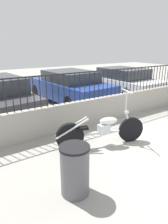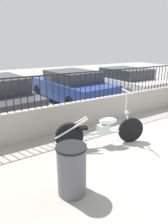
% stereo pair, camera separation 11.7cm
% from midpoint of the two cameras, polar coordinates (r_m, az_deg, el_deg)
% --- Properties ---
extents(low_wall, '(10.03, 0.18, 0.81)m').
position_cam_midpoint_polar(low_wall, '(6.64, 6.55, 1.14)').
color(low_wall, '#9E998E').
rests_on(low_wall, ground_plane).
extents(fence_railing, '(10.03, 0.04, 0.85)m').
position_cam_midpoint_polar(fence_railing, '(6.42, 6.86, 9.33)').
color(fence_railing, black).
rests_on(fence_railing, low_wall).
extents(motorcycle_silver, '(2.17, 0.90, 1.36)m').
position_cam_midpoint_polar(motorcycle_silver, '(4.86, 3.14, -5.30)').
color(motorcycle_silver, black).
rests_on(motorcycle_silver, ground_plane).
extents(trash_bin, '(0.49, 0.49, 0.87)m').
position_cam_midpoint_polar(trash_bin, '(3.38, -3.66, -16.22)').
color(trash_bin, '#56565B').
rests_on(trash_bin, ground_plane).
extents(car_blue, '(2.18, 4.63, 1.36)m').
position_cam_midpoint_polar(car_blue, '(8.80, -4.90, 7.40)').
color(car_blue, black).
rests_on(car_blue, ground_plane).
extents(car_white, '(1.90, 4.59, 1.31)m').
position_cam_midpoint_polar(car_white, '(10.53, 10.04, 8.84)').
color(car_white, black).
rests_on(car_white, ground_plane).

